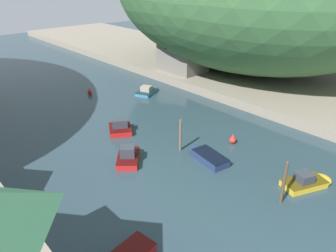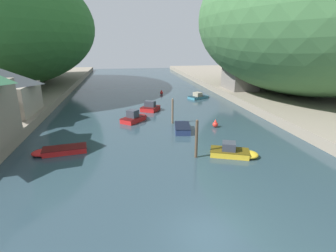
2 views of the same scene
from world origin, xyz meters
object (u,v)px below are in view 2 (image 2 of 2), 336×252
at_px(boat_mid_channel, 135,117).
at_px(channel_buoy_far, 162,93).
at_px(boathouse_shed, 4,91).
at_px(boat_white_cruiser, 58,151).
at_px(right_bank_cottage, 240,73).
at_px(channel_buoy_near, 215,124).
at_px(boat_moored_right, 234,152).
at_px(boat_far_right_bank, 182,127).
at_px(boat_open_rowboat, 200,96).
at_px(boat_red_skiff, 151,107).

distance_m(boat_mid_channel, channel_buoy_far, 18.42).
bearing_deg(boathouse_shed, boat_white_cruiser, -53.79).
xyz_separation_m(right_bank_cottage, channel_buoy_near, (-11.43, -18.77, -3.75)).
height_order(boathouse_shed, channel_buoy_far, boathouse_shed).
bearing_deg(right_bank_cottage, boat_moored_right, -115.04).
relative_size(boat_far_right_bank, channel_buoy_far, 4.79).
bearing_deg(boat_far_right_bank, boat_open_rowboat, 77.04).
bearing_deg(boat_red_skiff, boat_far_right_bank, -45.47).
bearing_deg(boat_white_cruiser, channel_buoy_far, -35.30).
distance_m(boat_red_skiff, boat_white_cruiser, 17.68).
height_order(channel_buoy_near, channel_buoy_far, channel_buoy_near).
xyz_separation_m(boat_mid_channel, boat_red_skiff, (2.67, 5.24, -0.01)).
xyz_separation_m(boathouse_shed, channel_buoy_far, (21.58, 15.63, -3.68)).
xyz_separation_m(boat_red_skiff, boat_open_rowboat, (9.63, 7.35, -0.12)).
bearing_deg(right_bank_cottage, boat_open_rowboat, -167.38).
bearing_deg(boat_mid_channel, boat_white_cruiser, -88.21).
relative_size(boat_open_rowboat, channel_buoy_far, 4.98).
bearing_deg(boathouse_shed, right_bank_cottage, 19.30).
distance_m(boat_red_skiff, channel_buoy_far, 12.62).
distance_m(boathouse_shed, boat_red_skiff, 18.87).
bearing_deg(boathouse_shed, channel_buoy_far, 35.92).
bearing_deg(boat_white_cruiser, channel_buoy_near, -81.95).
bearing_deg(boat_moored_right, boat_open_rowboat, -167.71).
bearing_deg(boathouse_shed, channel_buoy_near, -13.75).
xyz_separation_m(boat_mid_channel, boat_open_rowboat, (12.30, 12.58, -0.13)).
bearing_deg(boat_open_rowboat, boat_red_skiff, -77.71).
distance_m(right_bank_cottage, boat_far_right_bank, 24.89).
height_order(boathouse_shed, boat_moored_right, boathouse_shed).
height_order(right_bank_cottage, boat_red_skiff, right_bank_cottage).
xyz_separation_m(boat_open_rowboat, channel_buoy_far, (-6.26, 4.82, 0.03)).
bearing_deg(boat_far_right_bank, boat_red_skiff, 113.84).
height_order(boat_mid_channel, channel_buoy_near, boat_mid_channel).
relative_size(boathouse_shed, channel_buoy_far, 8.71).
height_order(boat_far_right_bank, boat_red_skiff, boat_red_skiff).
xyz_separation_m(boat_far_right_bank, channel_buoy_near, (4.11, 0.30, 0.03)).
height_order(boat_far_right_bank, boat_mid_channel, boat_mid_channel).
xyz_separation_m(right_bank_cottage, boat_mid_channel, (-20.71, -14.47, -3.67)).
distance_m(boat_moored_right, boat_red_skiff, 18.60).
height_order(right_bank_cottage, boat_far_right_bank, right_bank_cottage).
bearing_deg(boathouse_shed, boat_far_right_bank, -17.12).
distance_m(boat_mid_channel, boat_white_cruiser, 11.89).
relative_size(boat_far_right_bank, boat_red_skiff, 1.12).
bearing_deg(boat_white_cruiser, right_bank_cottage, -58.34).
distance_m(right_bank_cottage, boat_red_skiff, 20.60).
relative_size(boat_open_rowboat, channel_buoy_near, 4.62).
relative_size(boat_mid_channel, channel_buoy_near, 4.24).
relative_size(boat_moored_right, channel_buoy_near, 4.55).
xyz_separation_m(boat_open_rowboat, channel_buoy_near, (-3.02, -16.88, 0.05)).
distance_m(boathouse_shed, boat_mid_channel, 16.04).
bearing_deg(channel_buoy_far, right_bank_cottage, -11.31).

